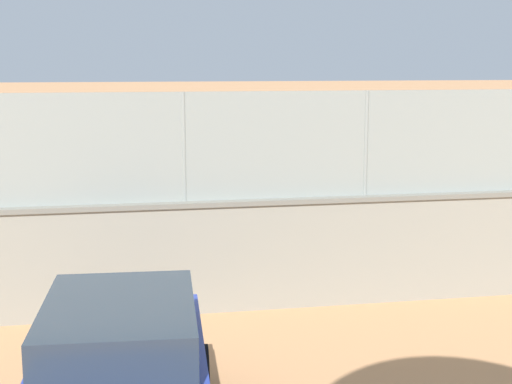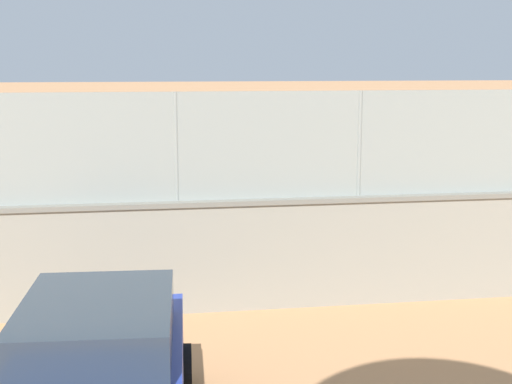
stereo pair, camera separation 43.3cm
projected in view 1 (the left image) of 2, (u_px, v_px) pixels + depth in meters
ground_plane at (284, 189)px, 23.79m from camera, size 260.00×260.00×0.00m
perimeter_wall at (276, 252)px, 12.23m from camera, size 33.91×0.54×1.85m
fence_panel_on_wall at (277, 145)px, 11.92m from camera, size 33.31×0.17×1.75m
player_near_wall_returning at (297, 195)px, 16.98m from camera, size 1.17×0.76×1.71m
player_foreground_swinging at (203, 164)px, 22.64m from camera, size 0.74×0.94×1.59m
sports_ball at (291, 205)px, 16.35m from camera, size 0.20×0.20×0.20m
courtside_bench at (411, 249)px, 14.30m from camera, size 1.60×0.38×0.87m
parked_car_blue at (120, 378)px, 7.60m from camera, size 2.16×4.06×1.60m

